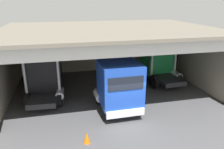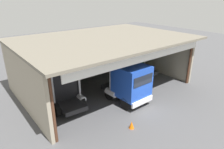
# 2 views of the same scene
# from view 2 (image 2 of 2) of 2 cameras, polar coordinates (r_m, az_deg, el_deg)

# --- Properties ---
(ground_plane) EXTENTS (80.00, 80.00, 0.00)m
(ground_plane) POSITION_cam_2_polar(r_m,az_deg,el_deg) (17.41, 7.61, -8.71)
(ground_plane) COLOR #4C4C4F
(ground_plane) RESTS_ON ground
(workshop_shed) EXTENTS (15.78, 11.53, 5.06)m
(workshop_shed) POSITION_cam_2_polar(r_m,az_deg,el_deg) (20.30, -4.19, 6.94)
(workshop_shed) COLOR #9E937F
(workshop_shed) RESTS_ON ground
(truck_black_center_right_bay) EXTENTS (2.67, 4.33, 3.75)m
(truck_black_center_right_bay) POSITION_cam_2_polar(r_m,az_deg,el_deg) (17.03, -14.06, -2.48)
(truck_black_center_right_bay) COLOR black
(truck_black_center_right_bay) RESTS_ON ground
(truck_blue_center_bay) EXTENTS (2.68, 4.51, 3.39)m
(truck_blue_center_bay) POSITION_cam_2_polar(r_m,az_deg,el_deg) (17.09, 4.96, -2.37)
(truck_blue_center_bay) COLOR #1E47B7
(truck_blue_center_bay) RESTS_ON ground
(truck_green_center_left_bay) EXTENTS (2.79, 4.60, 3.80)m
(truck_green_center_left_bay) POSITION_cam_2_polar(r_m,az_deg,el_deg) (23.53, 5.89, 4.79)
(truck_green_center_left_bay) COLOR #197F3D
(truck_green_center_left_bay) RESTS_ON ground
(oil_drum) EXTENTS (0.58, 0.58, 0.90)m
(oil_drum) POSITION_cam_2_polar(r_m,az_deg,el_deg) (25.51, -2.67, 2.68)
(oil_drum) COLOR gold
(oil_drum) RESTS_ON ground
(tool_cart) EXTENTS (0.90, 0.60, 1.00)m
(tool_cart) POSITION_cam_2_polar(r_m,az_deg,el_deg) (24.58, -3.64, 2.02)
(tool_cart) COLOR #1E59A5
(tool_cart) RESTS_ON ground
(traffic_cone) EXTENTS (0.36, 0.36, 0.56)m
(traffic_cone) POSITION_cam_2_polar(r_m,az_deg,el_deg) (14.57, 5.54, -13.99)
(traffic_cone) COLOR orange
(traffic_cone) RESTS_ON ground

